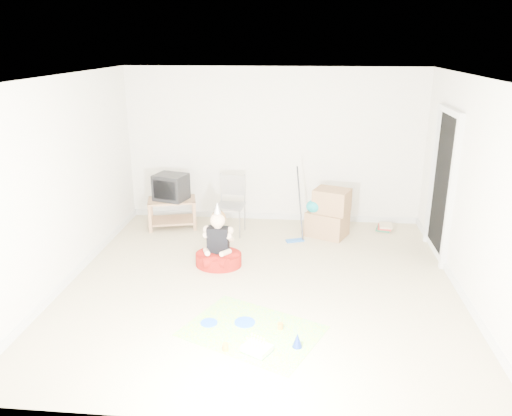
# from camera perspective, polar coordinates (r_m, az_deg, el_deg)

# --- Properties ---
(ground) EXTENTS (5.00, 5.00, 0.00)m
(ground) POSITION_cam_1_polar(r_m,az_deg,el_deg) (6.53, 0.55, -8.65)
(ground) COLOR #C0B089
(ground) RESTS_ON ground
(doorway_recess) EXTENTS (0.02, 0.90, 2.05)m
(doorway_recess) POSITION_cam_1_polar(r_m,az_deg,el_deg) (7.53, 20.58, 2.25)
(doorway_recess) COLOR black
(doorway_recess) RESTS_ON ground
(tv_stand) EXTENTS (0.87, 0.66, 0.49)m
(tv_stand) POSITION_cam_1_polar(r_m,az_deg,el_deg) (8.46, -9.53, -0.32)
(tv_stand) COLOR #966843
(tv_stand) RESTS_ON ground
(crt_tv) EXTENTS (0.59, 0.54, 0.43)m
(crt_tv) POSITION_cam_1_polar(r_m,az_deg,el_deg) (8.33, -9.68, 2.38)
(crt_tv) COLOR black
(crt_tv) RESTS_ON tv_stand
(folding_chair) EXTENTS (0.47, 0.46, 0.96)m
(folding_chair) POSITION_cam_1_polar(r_m,az_deg,el_deg) (8.03, -2.96, 0.24)
(folding_chair) COLOR gray
(folding_chair) RESTS_ON ground
(cardboard_boxes) EXTENTS (0.75, 0.67, 0.77)m
(cardboard_boxes) POSITION_cam_1_polar(r_m,az_deg,el_deg) (8.04, 8.27, -0.63)
(cardboard_boxes) COLOR #936B47
(cardboard_boxes) RESTS_ON ground
(floor_mop) EXTENTS (0.30, 0.37, 1.13)m
(floor_mop) POSITION_cam_1_polar(r_m,az_deg,el_deg) (7.77, 4.52, -2.03)
(floor_mop) COLOR #2259AC
(floor_mop) RESTS_ON ground
(book_pile) EXTENTS (0.30, 0.34, 0.10)m
(book_pile) POSITION_cam_1_polar(r_m,az_deg,el_deg) (8.58, 14.50, -2.10)
(book_pile) COLOR #226744
(book_pile) RESTS_ON ground
(seated_woman) EXTENTS (0.67, 0.67, 0.93)m
(seated_woman) POSITION_cam_1_polar(r_m,az_deg,el_deg) (6.98, -4.31, -5.01)
(seated_woman) COLOR maroon
(seated_woman) RESTS_ON ground
(party_mat) EXTENTS (1.70, 1.51, 0.01)m
(party_mat) POSITION_cam_1_polar(r_m,az_deg,el_deg) (5.57, -0.44, -13.87)
(party_mat) COLOR #F3339E
(party_mat) RESTS_ON ground
(birthday_cake) EXTENTS (0.33, 0.31, 0.14)m
(birthday_cake) POSITION_cam_1_polar(r_m,az_deg,el_deg) (5.23, 0.10, -15.81)
(birthday_cake) COLOR silver
(birthday_cake) RESTS_ON party_mat
(blue_plate_near) EXTENTS (0.32, 0.32, 0.01)m
(blue_plate_near) POSITION_cam_1_polar(r_m,az_deg,el_deg) (5.70, -1.29, -12.92)
(blue_plate_near) COLOR blue
(blue_plate_near) RESTS_ON party_mat
(blue_plate_far) EXTENTS (0.24, 0.24, 0.01)m
(blue_plate_far) POSITION_cam_1_polar(r_m,az_deg,el_deg) (5.72, -5.40, -12.92)
(blue_plate_far) COLOR blue
(blue_plate_far) RESTS_ON party_mat
(orange_cup_near) EXTENTS (0.07, 0.07, 0.07)m
(orange_cup_near) POSITION_cam_1_polar(r_m,az_deg,el_deg) (5.59, 2.80, -13.34)
(orange_cup_near) COLOR orange
(orange_cup_near) RESTS_ON party_mat
(orange_cup_far) EXTENTS (0.07, 0.07, 0.07)m
(orange_cup_far) POSITION_cam_1_polar(r_m,az_deg,el_deg) (5.26, -3.52, -15.59)
(orange_cup_far) COLOR orange
(orange_cup_far) RESTS_ON party_mat
(blue_party_hat) EXTENTS (0.15, 0.15, 0.16)m
(blue_party_hat) POSITION_cam_1_polar(r_m,az_deg,el_deg) (5.29, 4.75, -14.81)
(blue_party_hat) COLOR #1832AB
(blue_party_hat) RESTS_ON party_mat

